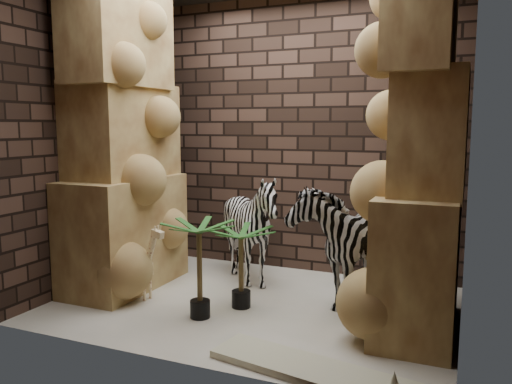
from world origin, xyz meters
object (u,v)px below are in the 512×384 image
at_px(palm_front, 241,267).
at_px(palm_back, 200,269).
at_px(surfboard, 316,371).
at_px(zebra_left, 251,234).
at_px(giraffe_toy, 140,260).
at_px(zebra_right, 347,230).

bearing_deg(palm_front, palm_back, -121.12).
relative_size(palm_front, surfboard, 0.50).
xyz_separation_m(zebra_left, palm_back, (-0.03, -1.02, -0.10)).
bearing_deg(giraffe_toy, surfboard, -9.93).
bearing_deg(zebra_right, palm_back, -130.12).
relative_size(giraffe_toy, surfboard, 0.50).
xyz_separation_m(zebra_left, surfboard, (1.16, -1.61, -0.49)).
xyz_separation_m(giraffe_toy, surfboard, (1.95, -0.80, -0.34)).
height_order(zebra_right, palm_front, zebra_right).
bearing_deg(surfboard, palm_front, 145.93).
distance_m(zebra_left, surfboard, 2.04).
bearing_deg(zebra_left, surfboard, -55.05).
height_order(giraffe_toy, palm_back, palm_back).
bearing_deg(palm_back, zebra_right, 40.59).
height_order(zebra_right, palm_back, zebra_right).
height_order(palm_back, surfboard, palm_back).
height_order(zebra_left, giraffe_toy, zebra_left).
bearing_deg(giraffe_toy, zebra_left, 58.02).
height_order(zebra_right, giraffe_toy, zebra_right).
relative_size(zebra_right, zebra_left, 1.17).
bearing_deg(zebra_right, giraffe_toy, -150.24).
distance_m(zebra_left, palm_front, 0.70).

